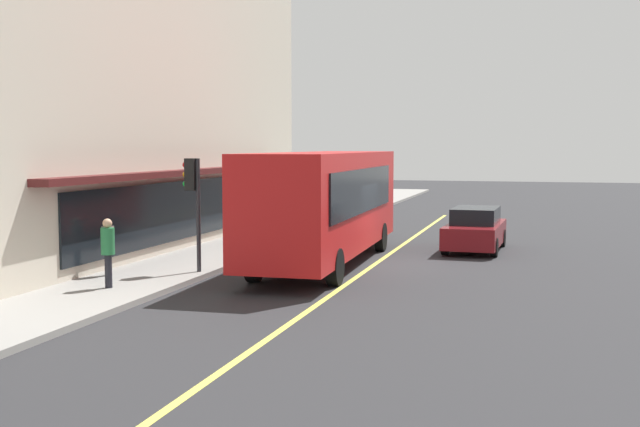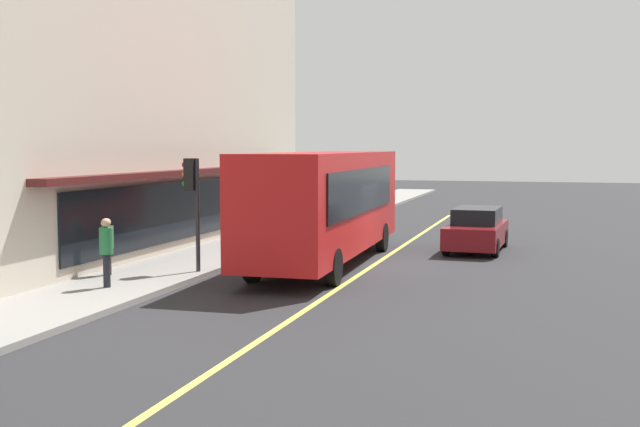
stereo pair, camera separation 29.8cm
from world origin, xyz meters
name	(u,v)px [view 2 (the right image)]	position (x,y,z in m)	size (l,w,h in m)	color
ground	(375,264)	(0.00, 0.00, 0.00)	(120.00, 120.00, 0.00)	#28282B
sidewalk	(215,255)	(0.00, 5.48, 0.07)	(80.00, 2.99, 0.15)	gray
lane_centre_stripe	(375,264)	(0.00, 0.00, 0.00)	(36.00, 0.16, 0.01)	#D8D14C
storefront_building	(64,77)	(0.82, 11.70, 6.19)	(24.20, 10.08, 12.39)	beige
bus	(326,201)	(-0.51, 1.47, 1.99)	(11.20, 2.85, 3.50)	red
traffic_light	(192,187)	(-3.72, 4.46, 2.53)	(0.30, 0.52, 3.20)	#2D2D33
car_maroon	(477,230)	(4.11, -2.73, 0.74)	(4.37, 2.00, 1.52)	maroon
pedestrian_by_curb	(107,241)	(-5.01, 6.41, 1.08)	(0.34, 0.34, 1.57)	black
pedestrian_waiting	(106,246)	(-6.67, 5.41, 1.20)	(0.34, 0.34, 1.74)	black
pedestrian_at_corner	(321,199)	(11.73, 5.29, 1.17)	(0.34, 0.34, 1.70)	black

